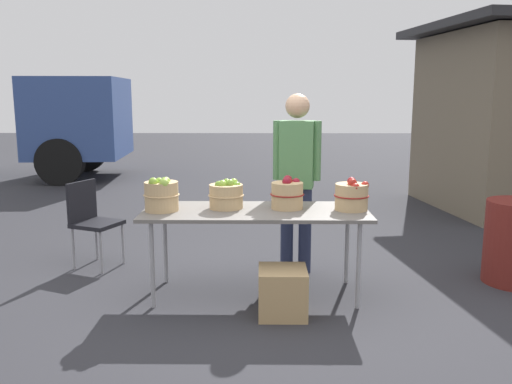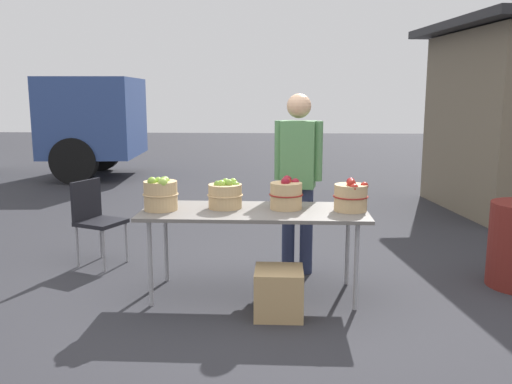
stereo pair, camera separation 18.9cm
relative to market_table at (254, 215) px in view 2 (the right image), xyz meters
The scene contains 9 objects.
ground_plane 0.71m from the market_table, ahead, with size 40.00×40.00×0.00m, color #2D2D33.
market_table is the anchor object (origin of this frame).
apple_basket_green_0 0.81m from the market_table, behind, with size 0.30×0.30×0.29m.
apple_basket_green_1 0.31m from the market_table, 164.99° to the left, with size 0.31×0.31×0.26m.
apple_basket_red_0 0.33m from the market_table, 13.30° to the left, with size 0.29×0.29×0.28m.
apple_basket_red_1 0.83m from the market_table, ahead, with size 0.30×0.30×0.28m.
vendor_adult 0.79m from the market_table, 58.19° to the left, with size 0.45×0.28×1.72m.
folding_chair 1.84m from the market_table, 154.51° to the left, with size 0.52×0.52×0.86m.
produce_crate 0.71m from the market_table, 63.97° to the right, with size 0.38×0.38×0.38m, color tan.
Camera 2 is at (0.24, -4.45, 1.71)m, focal length 37.88 mm.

